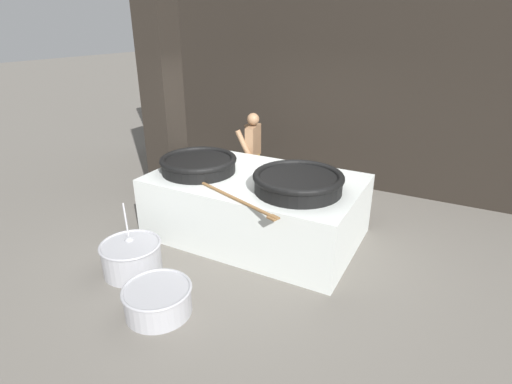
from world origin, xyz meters
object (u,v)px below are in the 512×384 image
object	(u,v)px
giant_wok_far	(298,181)
prep_bowl_meat	(158,299)
cook	(253,152)
giant_wok_near	(199,164)
prep_bowl_vegetables	(132,256)

from	to	relation	value
giant_wok_far	prep_bowl_meat	size ratio (longest dim) A/B	1.56
cook	giant_wok_far	bearing A→B (deg)	125.19
giant_wok_far	cook	bearing A→B (deg)	135.10
cook	prep_bowl_meat	bearing A→B (deg)	90.68
giant_wok_near	cook	size ratio (longest dim) A/B	0.73
giant_wok_far	cook	xyz separation A→B (m)	(-1.43, 1.43, -0.22)
cook	prep_bowl_meat	world-z (taller)	cook
giant_wok_far	prep_bowl_vegetables	bearing A→B (deg)	-139.18
giant_wok_near	giant_wok_far	bearing A→B (deg)	0.08
cook	giant_wok_near	bearing A→B (deg)	75.46
prep_bowl_meat	cook	bearing A→B (deg)	100.59
giant_wok_far	prep_bowl_vegetables	world-z (taller)	giant_wok_far
giant_wok_near	cook	xyz separation A→B (m)	(0.12, 1.43, -0.21)
prep_bowl_vegetables	prep_bowl_meat	size ratio (longest dim) A/B	1.12
giant_wok_far	prep_bowl_vegetables	distance (m)	2.29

